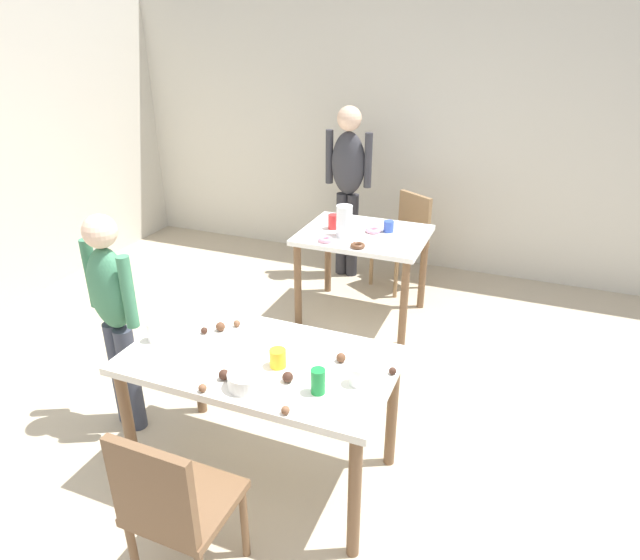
# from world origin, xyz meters

# --- Properties ---
(ground_plane) EXTENTS (6.40, 6.40, 0.00)m
(ground_plane) POSITION_xyz_m (0.00, 0.00, 0.00)
(ground_plane) COLOR tan
(wall_back) EXTENTS (6.40, 0.10, 2.60)m
(wall_back) POSITION_xyz_m (0.00, 3.20, 1.30)
(wall_back) COLOR beige
(wall_back) RESTS_ON ground_plane
(dining_table_near) EXTENTS (1.36, 0.76, 0.75)m
(dining_table_near) POSITION_xyz_m (-0.15, -0.08, 0.66)
(dining_table_near) COLOR silver
(dining_table_near) RESTS_ON ground_plane
(dining_table_far) EXTENTS (0.99, 0.80, 0.75)m
(dining_table_far) POSITION_xyz_m (-0.22, 1.85, 0.64)
(dining_table_far) COLOR white
(dining_table_far) RESTS_ON ground_plane
(chair_near_table) EXTENTS (0.40, 0.40, 0.87)m
(chair_near_table) POSITION_xyz_m (-0.16, -0.83, 0.50)
(chair_near_table) COLOR brown
(chair_near_table) RESTS_ON ground_plane
(chair_far_table) EXTENTS (0.55, 0.55, 0.87)m
(chair_far_table) POSITION_xyz_m (-0.04, 2.59, 0.50)
(chair_far_table) COLOR olive
(chair_far_table) RESTS_ON ground_plane
(person_girl_near) EXTENTS (0.45, 0.29, 1.36)m
(person_girl_near) POSITION_xyz_m (-1.11, -0.01, 0.80)
(person_girl_near) COLOR #383D4C
(person_girl_near) RESTS_ON ground_plane
(person_adult_far) EXTENTS (0.45, 0.22, 1.62)m
(person_adult_far) POSITION_xyz_m (-0.62, 2.62, 0.98)
(person_adult_far) COLOR #28282D
(person_adult_far) RESTS_ON ground_plane
(mixing_bowl) EXTENTS (0.17, 0.17, 0.07)m
(mixing_bowl) POSITION_xyz_m (-0.09, -0.32, 0.79)
(mixing_bowl) COLOR white
(mixing_bowl) RESTS_ON dining_table_near
(soda_can) EXTENTS (0.07, 0.07, 0.12)m
(soda_can) POSITION_xyz_m (0.23, -0.24, 0.81)
(soda_can) COLOR #198438
(soda_can) RESTS_ON dining_table_near
(fork_near) EXTENTS (0.17, 0.02, 0.01)m
(fork_near) POSITION_xyz_m (-0.57, -0.17, 0.75)
(fork_near) COLOR silver
(fork_near) RESTS_ON dining_table_near
(cup_near_0) EXTENTS (0.08, 0.08, 0.10)m
(cup_near_0) POSITION_xyz_m (0.38, -0.11, 0.80)
(cup_near_0) COLOR white
(cup_near_0) RESTS_ON dining_table_near
(cup_near_1) EXTENTS (0.08, 0.08, 0.09)m
(cup_near_1) POSITION_xyz_m (-0.03, -0.12, 0.80)
(cup_near_1) COLOR yellow
(cup_near_1) RESTS_ON dining_table_near
(cup_near_2) EXTENTS (0.07, 0.07, 0.11)m
(cup_near_2) POSITION_xyz_m (-0.73, -0.14, 0.80)
(cup_near_2) COLOR white
(cup_near_2) RESTS_ON dining_table_near
(cake_ball_0) EXTENTS (0.04, 0.04, 0.04)m
(cake_ball_0) POSITION_xyz_m (0.16, -0.43, 0.77)
(cake_ball_0) COLOR brown
(cake_ball_0) RESTS_ON dining_table_near
(cake_ball_1) EXTENTS (0.05, 0.05, 0.05)m
(cake_ball_1) POSITION_xyz_m (0.25, 0.03, 0.77)
(cake_ball_1) COLOR brown
(cake_ball_1) RESTS_ON dining_table_near
(cake_ball_2) EXTENTS (0.05, 0.05, 0.05)m
(cake_ball_2) POSITION_xyz_m (-0.47, 0.08, 0.78)
(cake_ball_2) COLOR brown
(cake_ball_2) RESTS_ON dining_table_near
(cake_ball_3) EXTENTS (0.05, 0.05, 0.05)m
(cake_ball_3) POSITION_xyz_m (-0.21, -0.31, 0.78)
(cake_ball_3) COLOR #3D2319
(cake_ball_3) RESTS_ON dining_table_near
(cake_ball_4) EXTENTS (0.04, 0.04, 0.04)m
(cake_ball_4) POSITION_xyz_m (-0.25, -0.43, 0.77)
(cake_ball_4) COLOR brown
(cake_ball_4) RESTS_ON dining_table_near
(cake_ball_5) EXTENTS (0.04, 0.04, 0.04)m
(cake_ball_5) POSITION_xyz_m (-0.41, 0.15, 0.77)
(cake_ball_5) COLOR brown
(cake_ball_5) RESTS_ON dining_table_near
(cake_ball_6) EXTENTS (0.04, 0.04, 0.04)m
(cake_ball_6) POSITION_xyz_m (-0.53, 0.02, 0.77)
(cake_ball_6) COLOR #3D2319
(cake_ball_6) RESTS_ON dining_table_near
(cake_ball_7) EXTENTS (0.04, 0.04, 0.04)m
(cake_ball_7) POSITION_xyz_m (0.51, 0.03, 0.77)
(cake_ball_7) COLOR #3D2319
(cake_ball_7) RESTS_ON dining_table_near
(cake_ball_8) EXTENTS (0.05, 0.05, 0.05)m
(cake_ball_8) POSITION_xyz_m (0.07, -0.22, 0.78)
(cake_ball_8) COLOR #3D2319
(cake_ball_8) RESTS_ON dining_table_near
(pitcher_far) EXTENTS (0.13, 0.13, 0.25)m
(pitcher_far) POSITION_xyz_m (-0.34, 1.72, 0.87)
(pitcher_far) COLOR white
(pitcher_far) RESTS_ON dining_table_far
(cup_far_0) EXTENTS (0.08, 0.08, 0.09)m
(cup_far_0) POSITION_xyz_m (-0.04, 1.94, 0.80)
(cup_far_0) COLOR #3351B2
(cup_far_0) RESTS_ON dining_table_far
(cup_far_1) EXTENTS (0.09, 0.09, 0.12)m
(cup_far_1) POSITION_xyz_m (-0.48, 1.85, 0.81)
(cup_far_1) COLOR red
(cup_far_1) RESTS_ON dining_table_far
(donut_far_0) EXTENTS (0.11, 0.11, 0.03)m
(donut_far_0) POSITION_xyz_m (-0.16, 1.52, 0.77)
(donut_far_0) COLOR brown
(donut_far_0) RESTS_ON dining_table_far
(donut_far_1) EXTENTS (0.11, 0.11, 0.03)m
(donut_far_1) POSITION_xyz_m (-0.43, 1.55, 0.77)
(donut_far_1) COLOR pink
(donut_far_1) RESTS_ON dining_table_far
(donut_far_2) EXTENTS (0.12, 0.12, 0.04)m
(donut_far_2) POSITION_xyz_m (-0.15, 1.89, 0.77)
(donut_far_2) COLOR pink
(donut_far_2) RESTS_ON dining_table_far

